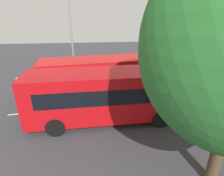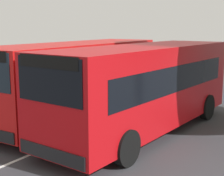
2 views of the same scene
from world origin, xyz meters
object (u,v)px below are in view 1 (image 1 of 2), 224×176
(bus_far_left, at_px, (103,77))
(pedestrian, at_px, (18,86))
(bus_center_left, at_px, (107,94))
(street_lamp, at_px, (72,34))

(bus_far_left, bearing_deg, pedestrian, -14.41)
(pedestrian, bearing_deg, bus_far_left, 22.30)
(bus_far_left, relative_size, bus_center_left, 1.02)
(bus_far_left, xyz_separation_m, street_lamp, (2.39, -3.73, 2.80))
(pedestrian, bearing_deg, bus_center_left, -2.27)
(bus_center_left, height_order, pedestrian, bus_center_left)
(bus_center_left, xyz_separation_m, street_lamp, (2.42, -7.02, 2.80))
(bus_center_left, distance_m, street_lamp, 7.93)
(bus_far_left, distance_m, street_lamp, 5.24)
(pedestrian, relative_size, street_lamp, 0.20)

